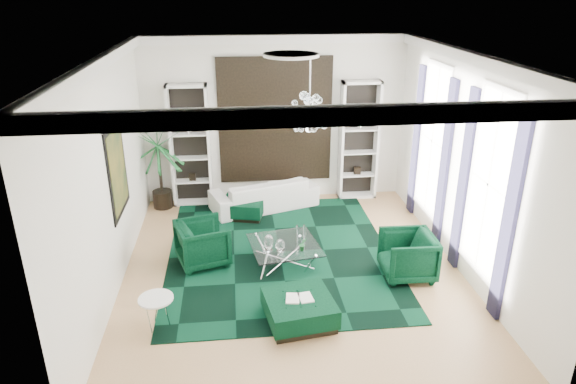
{
  "coord_description": "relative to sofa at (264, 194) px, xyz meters",
  "views": [
    {
      "loc": [
        -0.96,
        -7.99,
        4.84
      ],
      "look_at": [
        -0.03,
        0.5,
        1.34
      ],
      "focal_mm": 32.0,
      "sensor_mm": 36.0,
      "label": 1
    }
  ],
  "objects": [
    {
      "name": "book",
      "position": [
        0.25,
        -4.34,
        0.07
      ],
      "size": [
        0.42,
        0.28,
        0.03
      ],
      "primitive_type": "cube",
      "color": "white",
      "rests_on": "ottoman_front"
    },
    {
      "name": "wall_left",
      "position": [
        -2.69,
        -2.86,
        1.55
      ],
      "size": [
        0.02,
        7.0,
        3.8
      ],
      "primitive_type": "cube",
      "color": "white",
      "rests_on": "ground"
    },
    {
      "name": "painting",
      "position": [
        -2.65,
        -2.26,
        1.5
      ],
      "size": [
        0.04,
        1.3,
        1.6
      ],
      "primitive_type": "cube",
      "color": "black",
      "rests_on": "wall_left"
    },
    {
      "name": "palm",
      "position": [
        -2.33,
        0.29,
        0.85
      ],
      "size": [
        1.72,
        1.72,
        2.4
      ],
      "primitive_type": null,
      "rotation": [
        0.0,
        0.0,
        -0.16
      ],
      "color": "#195F2A",
      "rests_on": "floor"
    },
    {
      "name": "tapestry",
      "position": [
        0.32,
        0.6,
        1.55
      ],
      "size": [
        2.5,
        0.06,
        2.8
      ],
      "primitive_type": "cube",
      "color": "black",
      "rests_on": "wall_back"
    },
    {
      "name": "curtain_near_a",
      "position": [
        3.28,
        -4.54,
        1.3
      ],
      "size": [
        0.07,
        0.3,
        3.25
      ],
      "primitive_type": "cube",
      "color": "black",
      "rests_on": "floor"
    },
    {
      "name": "ottoman_side",
      "position": [
        -0.48,
        -0.37,
        -0.15
      ],
      "size": [
        1.09,
        1.09,
        0.4
      ],
      "primitive_type": "cube",
      "rotation": [
        0.0,
        0.0,
        -0.25
      ],
      "color": "black",
      "rests_on": "floor"
    },
    {
      "name": "table_plant",
      "position": [
        0.5,
        -2.86,
        0.18
      ],
      "size": [
        0.14,
        0.12,
        0.24
      ],
      "primitive_type": "imported",
      "rotation": [
        0.0,
        0.0,
        0.1
      ],
      "color": "#195F2A",
      "rests_on": "coffee_table"
    },
    {
      "name": "curtain_near_b",
      "position": [
        3.28,
        -2.98,
        1.3
      ],
      "size": [
        0.07,
        0.3,
        3.25
      ],
      "primitive_type": "cube",
      "color": "black",
      "rests_on": "floor"
    },
    {
      "name": "side_table",
      "position": [
        -1.88,
        -4.26,
        -0.1
      ],
      "size": [
        0.66,
        0.66,
        0.5
      ],
      "primitive_type": "cylinder",
      "rotation": [
        0.0,
        0.0,
        -0.34
      ],
      "color": "white",
      "rests_on": "floor"
    },
    {
      "name": "sofa",
      "position": [
        0.0,
        0.0,
        0.0
      ],
      "size": [
        2.57,
        1.65,
        0.7
      ],
      "primitive_type": "imported",
      "rotation": [
        0.0,
        0.0,
        3.47
      ],
      "color": "silver",
      "rests_on": "floor"
    },
    {
      "name": "window_near",
      "position": [
        3.31,
        -3.76,
        1.55
      ],
      "size": [
        0.03,
        1.1,
        2.9
      ],
      "primitive_type": "cube",
      "color": "white",
      "rests_on": "wall_right"
    },
    {
      "name": "crown_molding",
      "position": [
        0.32,
        -2.86,
        3.35
      ],
      "size": [
        6.0,
        7.0,
        0.18
      ],
      "primitive_type": null,
      "color": "white",
      "rests_on": "ceiling"
    },
    {
      "name": "rug",
      "position": [
        0.15,
        -2.18,
        -0.34
      ],
      "size": [
        4.2,
        5.0,
        0.02
      ],
      "primitive_type": "cube",
      "color": "black",
      "rests_on": "floor"
    },
    {
      "name": "armchair_left",
      "position": [
        -1.28,
        -2.39,
        0.06
      ],
      "size": [
        1.11,
        1.09,
        0.81
      ],
      "primitive_type": "imported",
      "rotation": [
        0.0,
        0.0,
        1.87
      ],
      "color": "black",
      "rests_on": "floor"
    },
    {
      "name": "ceiling_medallion",
      "position": [
        0.32,
        -2.56,
        3.42
      ],
      "size": [
        0.9,
        0.9,
        0.05
      ],
      "primitive_type": "cylinder",
      "color": "white",
      "rests_on": "ceiling"
    },
    {
      "name": "coffee_table",
      "position": [
        0.2,
        -2.61,
        -0.14
      ],
      "size": [
        1.37,
        1.37,
        0.41
      ],
      "primitive_type": null,
      "rotation": [
        0.0,
        0.0,
        0.15
      ],
      "color": "white",
      "rests_on": "floor"
    },
    {
      "name": "wall_right",
      "position": [
        3.33,
        -2.86,
        1.55
      ],
      "size": [
        0.02,
        7.0,
        3.8
      ],
      "primitive_type": "cube",
      "color": "white",
      "rests_on": "ground"
    },
    {
      "name": "shelving_left",
      "position": [
        -1.63,
        0.45,
        1.05
      ],
      "size": [
        0.9,
        0.38,
        2.8
      ],
      "primitive_type": null,
      "color": "white",
      "rests_on": "floor"
    },
    {
      "name": "curtain_far_a",
      "position": [
        3.28,
        -2.14,
        1.3
      ],
      "size": [
        0.07,
        0.3,
        3.25
      ],
      "primitive_type": "cube",
      "color": "black",
      "rests_on": "floor"
    },
    {
      "name": "armchair_right",
      "position": [
        2.3,
        -3.24,
        0.06
      ],
      "size": [
        0.92,
        0.89,
        0.81
      ],
      "primitive_type": "imported",
      "rotation": [
        0.0,
        0.0,
        -1.6
      ],
      "color": "black",
      "rests_on": "floor"
    },
    {
      "name": "window_far",
      "position": [
        3.31,
        -1.36,
        1.55
      ],
      "size": [
        0.03,
        1.1,
        2.9
      ],
      "primitive_type": "cube",
      "color": "white",
      "rests_on": "wall_right"
    },
    {
      "name": "shelving_right",
      "position": [
        2.27,
        0.45,
        1.05
      ],
      "size": [
        0.9,
        0.38,
        2.8
      ],
      "primitive_type": null,
      "color": "white",
      "rests_on": "floor"
    },
    {
      "name": "wall_front",
      "position": [
        0.32,
        -6.37,
        1.55
      ],
      "size": [
        6.0,
        0.02,
        3.8
      ],
      "primitive_type": "cube",
      "color": "white",
      "rests_on": "ground"
    },
    {
      "name": "wall_back",
      "position": [
        0.32,
        0.65,
        1.55
      ],
      "size": [
        6.0,
        0.02,
        3.8
      ],
      "primitive_type": "cube",
      "color": "white",
      "rests_on": "ground"
    },
    {
      "name": "curtain_far_b",
      "position": [
        3.28,
        -0.58,
        1.3
      ],
      "size": [
        0.07,
        0.3,
        3.25
      ],
      "primitive_type": "cube",
      "color": "black",
      "rests_on": "floor"
    },
    {
      "name": "floor",
      "position": [
        0.32,
        -2.86,
        -0.36
      ],
      "size": [
        6.0,
        7.0,
        0.02
      ],
      "primitive_type": "cube",
      "color": "tan",
      "rests_on": "ground"
    },
    {
      "name": "chandelier",
      "position": [
        0.61,
        -2.7,
        2.5
      ],
      "size": [
        0.86,
        0.86,
        0.72
      ],
      "primitive_type": null,
      "rotation": [
        0.0,
        0.0,
        -0.08
      ],
      "color": "white",
      "rests_on": "ceiling"
    },
    {
      "name": "ottoman_front",
      "position": [
        0.25,
        -4.34,
        -0.15
      ],
      "size": [
        1.14,
        1.14,
        0.4
      ],
      "primitive_type": "cube",
      "rotation": [
        0.0,
        0.0,
        0.15
      ],
      "color": "black",
      "rests_on": "floor"
    },
    {
      "name": "ceiling",
      "position": [
        0.32,
        -2.86,
        3.46
      ],
      "size": [
        6.0,
        7.0,
        0.02
      ],
      "primitive_type": "cube",
      "color": "white",
      "rests_on": "ground"
    }
  ]
}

